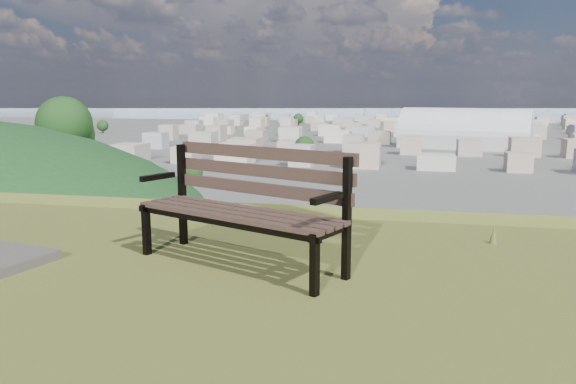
# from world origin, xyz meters

# --- Properties ---
(park_bench) EXTENTS (1.98, 1.32, 1.00)m
(park_bench) POSITION_xyz_m (0.21, 2.06, 25.56)
(park_bench) COLOR #433227
(park_bench) RESTS_ON hilltop_mesa
(arena) EXTENTS (64.61, 39.06, 25.45)m
(arena) POSITION_xyz_m (27.55, 284.20, 6.00)
(arena) COLOR beige
(arena) RESTS_ON ground
(city_blocks) EXTENTS (395.00, 361.00, 7.00)m
(city_blocks) POSITION_xyz_m (0.00, 394.44, 3.50)
(city_blocks) COLOR silver
(city_blocks) RESTS_ON ground
(city_trees) EXTENTS (406.52, 387.20, 9.98)m
(city_trees) POSITION_xyz_m (-26.39, 319.00, 4.83)
(city_trees) COLOR #332819
(city_trees) RESTS_ON ground
(bay_water) EXTENTS (2400.00, 700.00, 0.12)m
(bay_water) POSITION_xyz_m (0.00, 900.00, 0.00)
(bay_water) COLOR #90A8B8
(bay_water) RESTS_ON ground
(far_hills) EXTENTS (2050.00, 340.00, 60.00)m
(far_hills) POSITION_xyz_m (-60.92, 1402.93, 25.47)
(far_hills) COLOR #9AA7BF
(far_hills) RESTS_ON ground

